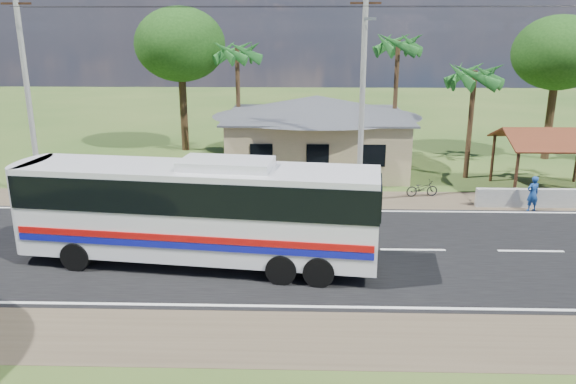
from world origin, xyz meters
The scene contains 14 objects.
ground centered at (0.00, 0.00, 0.00)m, with size 120.00×120.00×0.00m, color #2B4B1A.
road centered at (0.00, 0.00, 0.01)m, with size 120.00×16.00×0.03m.
house centered at (1.00, 13.00, 2.64)m, with size 12.40×10.00×5.00m.
waiting_shed centered at (13.00, 8.50, 2.73)m, with size 5.20×4.48×3.35m.
concrete_barrier centered at (12.00, 5.60, 0.45)m, with size 7.00×0.30×0.90m, color #9E9E99.
utility_poles centered at (2.67, 6.49, 5.77)m, with size 32.80×2.22×11.00m.
palm_near centered at (9.50, 11.00, 5.71)m, with size 2.80×2.80×6.70m.
palm_mid centered at (6.00, 15.50, 7.16)m, with size 2.80×2.80×8.20m.
palm_far centered at (-4.00, 16.00, 6.68)m, with size 2.80×2.80×7.70m.
tree_behind_house centered at (-8.00, 18.00, 7.12)m, with size 6.00×6.00×9.61m.
tree_behind_shed centered at (16.00, 16.00, 6.68)m, with size 5.60×5.60×9.02m.
coach_bus centered at (-3.42, -1.48, 2.24)m, with size 12.87×4.20×3.93m.
motorcycle centered at (6.26, 7.20, 0.42)m, with size 0.56×1.61×0.85m, color black.
person centered at (10.91, 5.02, 0.84)m, with size 0.61×0.40×1.68m, color navy.
Camera 1 is at (0.26, -20.23, 8.29)m, focal length 35.00 mm.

